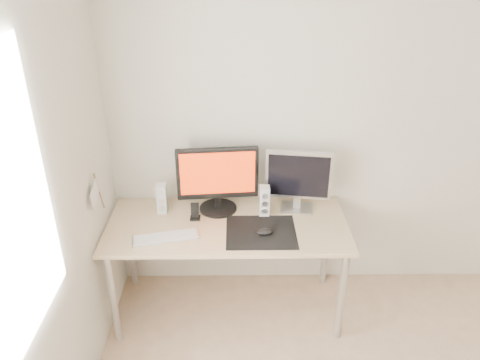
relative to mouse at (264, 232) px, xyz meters
name	(u,v)px	position (x,y,z in m)	size (l,w,h in m)	color
wall_back	(362,130)	(0.69, 0.51, 0.50)	(3.50, 3.50, 0.00)	silver
mousepad	(261,232)	(-0.02, 0.03, -0.02)	(0.45, 0.40, 0.00)	black
mouse	(264,232)	(0.00, 0.00, 0.00)	(0.11, 0.07, 0.04)	black
desk	(227,233)	(-0.24, 0.14, -0.10)	(1.60, 0.70, 0.73)	#D1B587
main_monitor	(218,177)	(-0.30, 0.31, 0.23)	(0.55, 0.28, 0.47)	black
second_monitor	(298,178)	(0.24, 0.32, 0.22)	(0.45, 0.19, 0.43)	#AAA9AC
speaker_left	(162,199)	(-0.69, 0.29, 0.08)	(0.07, 0.08, 0.21)	silver
speaker_right	(264,201)	(0.01, 0.25, 0.08)	(0.07, 0.08, 0.21)	white
keyboard	(166,237)	(-0.63, -0.03, -0.02)	(0.44, 0.21, 0.02)	silver
phone_dock	(195,214)	(-0.46, 0.19, 0.01)	(0.07, 0.06, 0.12)	black
pennant	(96,193)	(-1.03, -0.01, 0.29)	(0.01, 0.23, 0.29)	#A57F54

